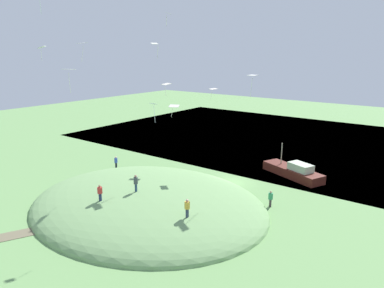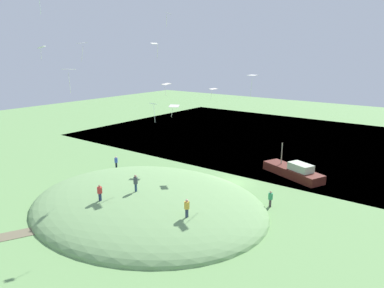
# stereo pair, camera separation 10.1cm
# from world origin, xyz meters

# --- Properties ---
(ground_plane) EXTENTS (160.00, 160.00, 0.00)m
(ground_plane) POSITION_xyz_m (0.00, 0.00, 0.00)
(ground_plane) COLOR #689656
(lake_water) EXTENTS (46.28, 80.00, 0.40)m
(lake_water) POSITION_xyz_m (-25.79, 0.00, -0.20)
(lake_water) COLOR #355276
(lake_water) RESTS_ON ground_plane
(grass_hill) EXTENTS (21.84, 25.73, 4.11)m
(grass_hill) POSITION_xyz_m (11.11, -3.55, 0.00)
(grass_hill) COLOR #739D61
(grass_hill) RESTS_ON ground_plane
(dirt_path) EXTENTS (12.06, 6.79, 0.04)m
(dirt_path) POSITION_xyz_m (23.74, -8.85, 0.02)
(dirt_path) COLOR #696149
(dirt_path) RESTS_ON ground_plane
(boat_on_lake) EXTENTS (5.54, 8.80, 3.94)m
(boat_on_lake) POSITION_xyz_m (-6.64, 5.18, 0.73)
(boat_on_lake) COLOR #511E16
(boat_on_lake) RESTS_ON lake_water
(person_watching_kites) EXTENTS (0.50, 0.50, 1.75)m
(person_watching_kites) POSITION_xyz_m (12.69, -3.49, 3.13)
(person_watching_kites) COLOR navy
(person_watching_kites) RESTS_ON grass_hill
(person_with_child) EXTENTS (0.51, 0.51, 1.66)m
(person_with_child) POSITION_xyz_m (13.53, 3.57, 2.68)
(person_with_child) COLOR #2B364C
(person_with_child) RESTS_ON grass_hill
(person_on_hilltop) EXTENTS (0.54, 0.54, 1.57)m
(person_on_hilltop) POSITION_xyz_m (15.98, -4.94, 2.80)
(person_on_hilltop) COLOR navy
(person_on_hilltop) RESTS_ON grass_hill
(person_walking_path) EXTENTS (0.66, 0.66, 1.74)m
(person_walking_path) POSITION_xyz_m (3.75, 6.81, 1.08)
(person_walking_path) COLOR #372E32
(person_walking_path) RESTS_ON ground_plane
(person_near_shore) EXTENTS (0.57, 0.57, 1.70)m
(person_near_shore) POSITION_xyz_m (4.74, -15.58, 1.06)
(person_near_shore) COLOR black
(person_near_shore) RESTS_ON ground_plane
(kite_0) EXTENTS (1.10, 1.28, 1.38)m
(kite_0) POSITION_xyz_m (6.94, -4.29, 12.16)
(kite_0) COLOR white
(kite_1) EXTENTS (0.88, 0.74, 1.53)m
(kite_1) POSITION_xyz_m (2.32, -7.89, 19.77)
(kite_1) COLOR white
(kite_2) EXTENTS (1.03, 1.28, 2.20)m
(kite_2) POSITION_xyz_m (15.86, -8.47, 13.84)
(kite_2) COLOR white
(kite_3) EXTENTS (0.83, 1.03, 1.61)m
(kite_3) POSITION_xyz_m (16.10, -5.83, 16.15)
(kite_3) COLOR white
(kite_4) EXTENTS (0.75, 0.65, 1.43)m
(kite_4) POSITION_xyz_m (10.64, -2.39, 16.13)
(kite_4) COLOR white
(kite_5) EXTENTS (1.23, 1.42, 1.49)m
(kite_5) POSITION_xyz_m (3.29, -6.32, 9.22)
(kite_5) COLOR silver
(kite_6) EXTENTS (0.92, 1.12, 2.23)m
(kite_6) POSITION_xyz_m (3.60, 4.10, 13.12)
(kite_6) COLOR silver
(kite_8) EXTENTS (1.28, 1.35, 1.19)m
(kite_8) POSITION_xyz_m (1.27, -2.08, 11.34)
(kite_8) COLOR white
(kite_10) EXTENTS (0.52, 0.74, 2.07)m
(kite_10) POSITION_xyz_m (8.72, -4.58, 10.07)
(kite_10) COLOR white
(kite_11) EXTENTS (0.92, 0.91, 1.15)m
(kite_11) POSITION_xyz_m (19.41, -6.67, 15.81)
(kite_11) COLOR silver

